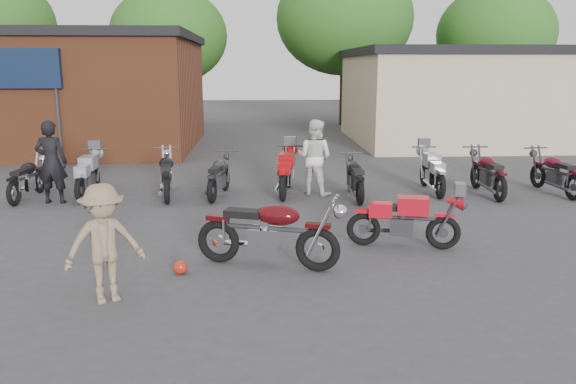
{
  "coord_description": "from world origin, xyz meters",
  "views": [
    {
      "loc": [
        -0.5,
        -7.94,
        3.06
      ],
      "look_at": [
        0.01,
        1.66,
        0.9
      ],
      "focal_mm": 35.0,
      "sensor_mm": 36.0,
      "label": 1
    }
  ],
  "objects_px": {
    "sportbike": "(406,217)",
    "helmet": "(180,267)",
    "row_bike_0": "(27,176)",
    "row_bike_6": "(432,170)",
    "row_bike_7": "(488,171)",
    "row_bike_4": "(287,170)",
    "row_bike_1": "(88,173)",
    "row_bike_5": "(355,176)",
    "row_bike_2": "(167,172)",
    "person_dark": "(51,162)",
    "row_bike_8": "(555,171)",
    "person_tan": "(104,244)",
    "row_bike_3": "(219,174)",
    "vintage_motorcycle": "(270,227)",
    "person_light": "(314,157)"
  },
  "relations": [
    {
      "from": "person_dark",
      "to": "person_tan",
      "type": "height_order",
      "value": "person_dark"
    },
    {
      "from": "row_bike_1",
      "to": "row_bike_3",
      "type": "xyz_separation_m",
      "value": [
        3.14,
        -0.17,
        -0.02
      ]
    },
    {
      "from": "row_bike_8",
      "to": "row_bike_7",
      "type": "bearing_deg",
      "value": 85.87
    },
    {
      "from": "person_tan",
      "to": "row_bike_3",
      "type": "xyz_separation_m",
      "value": [
        1.08,
        6.13,
        -0.25
      ]
    },
    {
      "from": "row_bike_5",
      "to": "helmet",
      "type": "bearing_deg",
      "value": 144.66
    },
    {
      "from": "row_bike_0",
      "to": "row_bike_6",
      "type": "distance_m",
      "value": 9.72
    },
    {
      "from": "person_dark",
      "to": "row_bike_8",
      "type": "bearing_deg",
      "value": -176.72
    },
    {
      "from": "row_bike_4",
      "to": "person_tan",
      "type": "bearing_deg",
      "value": 165.51
    },
    {
      "from": "row_bike_3",
      "to": "row_bike_5",
      "type": "xyz_separation_m",
      "value": [
        3.22,
        -0.36,
        -0.01
      ]
    },
    {
      "from": "row_bike_5",
      "to": "row_bike_8",
      "type": "relative_size",
      "value": 0.96
    },
    {
      "from": "helmet",
      "to": "person_dark",
      "type": "xyz_separation_m",
      "value": [
        -3.48,
        4.69,
        0.84
      ]
    },
    {
      "from": "helmet",
      "to": "row_bike_5",
      "type": "height_order",
      "value": "row_bike_5"
    },
    {
      "from": "person_tan",
      "to": "row_bike_3",
      "type": "distance_m",
      "value": 6.23
    },
    {
      "from": "vintage_motorcycle",
      "to": "sportbike",
      "type": "distance_m",
      "value": 2.49
    },
    {
      "from": "person_tan",
      "to": "row_bike_2",
      "type": "height_order",
      "value": "person_tan"
    },
    {
      "from": "row_bike_2",
      "to": "row_bike_7",
      "type": "distance_m",
      "value": 7.74
    },
    {
      "from": "row_bike_4",
      "to": "person_light",
      "type": "bearing_deg",
      "value": -86.49
    },
    {
      "from": "vintage_motorcycle",
      "to": "row_bike_3",
      "type": "distance_m",
      "value": 5.08
    },
    {
      "from": "person_light",
      "to": "vintage_motorcycle",
      "type": "bearing_deg",
      "value": 106.61
    },
    {
      "from": "sportbike",
      "to": "helmet",
      "type": "distance_m",
      "value": 3.88
    },
    {
      "from": "person_light",
      "to": "row_bike_4",
      "type": "height_order",
      "value": "person_light"
    },
    {
      "from": "person_tan",
      "to": "row_bike_2",
      "type": "xyz_separation_m",
      "value": [
        -0.17,
        6.18,
        -0.2
      ]
    },
    {
      "from": "helmet",
      "to": "row_bike_4",
      "type": "height_order",
      "value": "row_bike_4"
    },
    {
      "from": "person_tan",
      "to": "row_bike_3",
      "type": "relative_size",
      "value": 0.84
    },
    {
      "from": "sportbike",
      "to": "row_bike_6",
      "type": "relative_size",
      "value": 0.95
    },
    {
      "from": "helmet",
      "to": "row_bike_6",
      "type": "distance_m",
      "value": 7.67
    },
    {
      "from": "row_bike_8",
      "to": "row_bike_0",
      "type": "bearing_deg",
      "value": 83.66
    },
    {
      "from": "vintage_motorcycle",
      "to": "row_bike_2",
      "type": "bearing_deg",
      "value": 132.92
    },
    {
      "from": "vintage_motorcycle",
      "to": "row_bike_7",
      "type": "relative_size",
      "value": 1.09
    },
    {
      "from": "row_bike_2",
      "to": "person_tan",
      "type": "bearing_deg",
      "value": 173.41
    },
    {
      "from": "helmet",
      "to": "person_dark",
      "type": "relative_size",
      "value": 0.12
    },
    {
      "from": "row_bike_4",
      "to": "row_bike_1",
      "type": "bearing_deg",
      "value": 98.61
    },
    {
      "from": "row_bike_6",
      "to": "row_bike_8",
      "type": "xyz_separation_m",
      "value": [
        2.96,
        -0.29,
        -0.0
      ]
    },
    {
      "from": "sportbike",
      "to": "row_bike_7",
      "type": "relative_size",
      "value": 0.91
    },
    {
      "from": "person_light",
      "to": "row_bike_4",
      "type": "bearing_deg",
      "value": 24.61
    },
    {
      "from": "person_light",
      "to": "row_bike_6",
      "type": "xyz_separation_m",
      "value": [
        2.93,
        0.08,
        -0.34
      ]
    },
    {
      "from": "row_bike_6",
      "to": "row_bike_7",
      "type": "relative_size",
      "value": 0.97
    },
    {
      "from": "sportbike",
      "to": "row_bike_3",
      "type": "xyz_separation_m",
      "value": [
        -3.45,
        4.11,
        0.01
      ]
    },
    {
      "from": "helmet",
      "to": "row_bike_7",
      "type": "bearing_deg",
      "value": 36.64
    },
    {
      "from": "row_bike_2",
      "to": "row_bike_4",
      "type": "height_order",
      "value": "row_bike_4"
    },
    {
      "from": "helmet",
      "to": "row_bike_3",
      "type": "relative_size",
      "value": 0.12
    },
    {
      "from": "sportbike",
      "to": "vintage_motorcycle",
      "type": "bearing_deg",
      "value": -147.11
    },
    {
      "from": "row_bike_8",
      "to": "row_bike_4",
      "type": "bearing_deg",
      "value": 81.64
    },
    {
      "from": "vintage_motorcycle",
      "to": "row_bike_8",
      "type": "xyz_separation_m",
      "value": [
        7.08,
        4.84,
        -0.07
      ]
    },
    {
      "from": "row_bike_5",
      "to": "person_light",
      "type": "bearing_deg",
      "value": 63.81
    },
    {
      "from": "helmet",
      "to": "row_bike_8",
      "type": "distance_m",
      "value": 9.85
    },
    {
      "from": "row_bike_2",
      "to": "row_bike_7",
      "type": "height_order",
      "value": "row_bike_2"
    },
    {
      "from": "row_bike_3",
      "to": "row_bike_0",
      "type": "bearing_deg",
      "value": 99.8
    },
    {
      "from": "vintage_motorcycle",
      "to": "row_bike_6",
      "type": "distance_m",
      "value": 6.58
    },
    {
      "from": "row_bike_2",
      "to": "row_bike_5",
      "type": "height_order",
      "value": "row_bike_2"
    }
  ]
}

